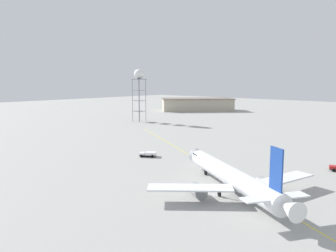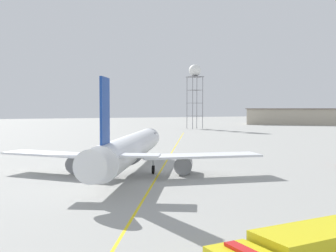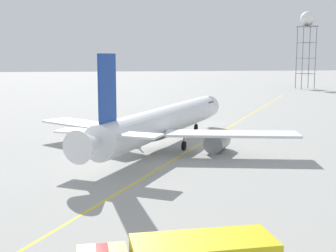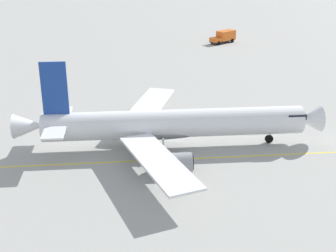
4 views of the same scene
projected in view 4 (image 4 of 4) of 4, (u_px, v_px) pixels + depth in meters
name	position (u px, v px, depth m)	size (l,w,h in m)	color
ground_plane	(171.00, 139.00, 63.50)	(600.00, 600.00, 0.00)	#9E9E99
airliner_main	(170.00, 125.00, 60.06)	(35.71, 30.59, 11.71)	white
catering_truck_truck	(224.00, 36.00, 120.81)	(7.47, 3.07, 3.10)	#232326
taxiway_centreline	(171.00, 159.00, 57.52)	(155.45, 91.96, 0.01)	yellow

